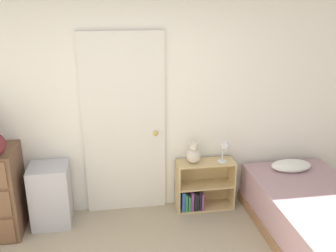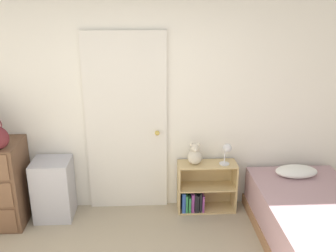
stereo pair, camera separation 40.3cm
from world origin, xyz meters
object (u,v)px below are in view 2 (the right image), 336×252
Objects in this scene: desk_lamp at (227,150)px; bed at (320,230)px; storage_bin at (54,189)px; teddy_bear at (195,155)px; bookshelf at (202,191)px.

bed is (0.79, -0.81, -0.53)m from desk_lamp.
teddy_bear is at bearing 2.22° from storage_bin.
bed is (2.76, -0.78, -0.10)m from storage_bin.
storage_bin is 0.35× the size of bed.
desk_lamp is at bearing -6.29° from teddy_bear.
bed is (1.05, -0.85, 0.01)m from bookshelf.
bookshelf is 2.65× the size of desk_lamp.
bookshelf is 0.47m from teddy_bear.
teddy_bear is 0.13× the size of bed.
teddy_bear reaches higher than desk_lamp.
desk_lamp reaches higher than bookshelf.
storage_bin is 1.03× the size of bookshelf.
bookshelf is 0.59m from desk_lamp.
bed is at bearing -39.05° from bookshelf.
desk_lamp reaches higher than storage_bin.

